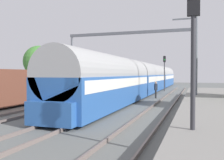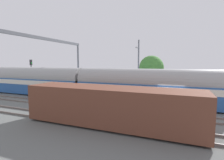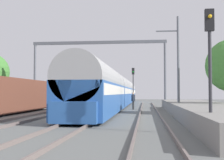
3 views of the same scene
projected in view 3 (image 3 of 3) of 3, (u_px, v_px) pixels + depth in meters
ground at (64, 118)px, 20.68m from camera, size 120.00×120.00×0.00m
track_west at (36, 116)px, 20.89m from camera, size 1.51×60.00×0.16m
track_east at (92, 117)px, 20.47m from camera, size 1.51×60.00×0.16m
track_far_east at (150, 117)px, 20.05m from camera, size 1.52×60.00×0.16m
platform at (204, 110)px, 21.64m from camera, size 4.40×28.00×0.90m
passenger_train at (118, 91)px, 39.55m from camera, size 2.93×49.20×3.82m
freight_car at (8, 95)px, 25.24m from camera, size 2.80×13.00×2.70m
person_crossing at (133, 99)px, 30.83m from camera, size 0.39×0.46×1.73m
railway_signal_near at (210, 54)px, 12.36m from camera, size 0.36×0.30×5.11m
railway_signal_far at (133, 81)px, 42.02m from camera, size 0.36×0.30×5.13m
catenary_gantry at (99, 58)px, 36.20m from camera, size 16.01×0.28×7.86m
catenary_pole_east_mid at (178, 63)px, 25.02m from camera, size 1.90×0.20×8.00m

